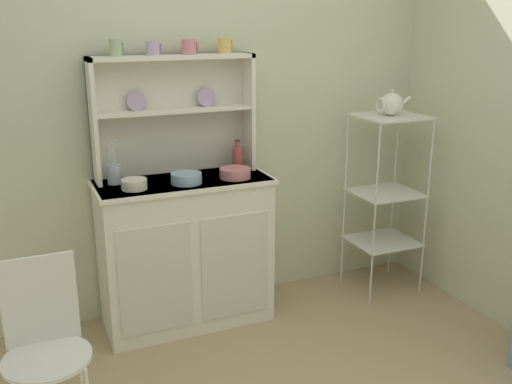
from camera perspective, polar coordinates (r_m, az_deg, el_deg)
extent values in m
cube|color=beige|center=(3.56, -6.68, 7.93)|extent=(3.84, 0.05, 2.50)
cube|color=white|center=(3.51, -6.91, -5.86)|extent=(0.98, 0.42, 0.89)
cube|color=silver|center=(3.29, -9.76, -8.49)|extent=(0.41, 0.01, 0.63)
cube|color=silver|center=(3.41, -2.04, -7.27)|extent=(0.41, 0.01, 0.63)
cube|color=white|center=(3.37, -7.17, 0.99)|extent=(1.01, 0.45, 0.02)
cube|color=silver|center=(3.48, -8.32, 7.50)|extent=(0.94, 0.02, 0.69)
cube|color=white|center=(3.31, -15.64, 6.60)|extent=(0.02, 0.18, 0.69)
cube|color=white|center=(3.55, -0.77, 7.86)|extent=(0.02, 0.18, 0.69)
cube|color=white|center=(3.40, -7.98, 7.89)|extent=(0.90, 0.16, 0.02)
cube|color=white|center=(3.37, -8.19, 12.93)|extent=(0.94, 0.18, 0.02)
cylinder|color=#B79ECC|center=(3.38, -11.60, 8.68)|extent=(0.11, 0.03, 0.11)
cylinder|color=#B79ECC|center=(3.48, -4.87, 9.20)|extent=(0.11, 0.03, 0.11)
cylinder|color=silver|center=(3.70, 11.55, -2.40)|extent=(0.01, 0.01, 1.19)
cylinder|color=silver|center=(3.94, 16.33, -1.60)|extent=(0.01, 0.01, 1.19)
cylinder|color=silver|center=(3.99, 8.67, -0.87)|extent=(0.01, 0.01, 1.19)
cylinder|color=silver|center=(4.20, 13.30, -0.21)|extent=(0.01, 0.01, 1.19)
cube|color=silver|center=(3.81, 13.04, 7.22)|extent=(0.42, 0.38, 0.01)
cube|color=silver|center=(3.93, 12.55, -0.07)|extent=(0.42, 0.38, 0.01)
cube|color=silver|center=(4.04, 12.25, -4.69)|extent=(0.42, 0.38, 0.01)
cylinder|color=white|center=(2.87, -16.68, -17.21)|extent=(0.01, 0.01, 0.45)
cylinder|color=white|center=(2.63, -19.74, -15.09)|extent=(0.36, 0.36, 0.02)
cube|color=white|center=(2.65, -20.39, -9.91)|extent=(0.31, 0.02, 0.40)
cylinder|color=#9EB78E|center=(3.29, -13.57, 13.55)|extent=(0.07, 0.07, 0.09)
torus|color=#9EB78E|center=(3.30, -12.80, 13.68)|extent=(0.01, 0.05, 0.05)
cylinder|color=#B79ECC|center=(3.34, -10.06, 13.68)|extent=(0.08, 0.08, 0.08)
torus|color=#B79ECC|center=(3.35, -9.25, 13.80)|extent=(0.01, 0.04, 0.04)
cylinder|color=#D17A84|center=(3.39, -6.60, 13.92)|extent=(0.08, 0.08, 0.08)
torus|color=#D17A84|center=(3.40, -5.76, 14.03)|extent=(0.01, 0.05, 0.05)
cylinder|color=#DBB760|center=(3.46, -3.10, 14.09)|extent=(0.08, 0.08, 0.09)
torus|color=#DBB760|center=(3.47, -2.31, 14.19)|extent=(0.01, 0.05, 0.05)
cylinder|color=silver|center=(3.22, -11.82, 0.76)|extent=(0.14, 0.14, 0.06)
cylinder|color=#8EB2D1|center=(3.29, -6.82, 1.35)|extent=(0.17, 0.17, 0.06)
cylinder|color=#D17A84|center=(3.38, -2.05, 1.87)|extent=(0.18, 0.18, 0.06)
cylinder|color=#B74C47|center=(3.54, -1.82, 3.26)|extent=(0.06, 0.06, 0.14)
cylinder|color=#B74C47|center=(3.52, -1.83, 4.66)|extent=(0.03, 0.03, 0.04)
cylinder|color=#4C382D|center=(3.51, -1.83, 5.05)|extent=(0.03, 0.03, 0.01)
cylinder|color=#B2B7C6|center=(3.35, -13.69, 1.71)|extent=(0.08, 0.08, 0.11)
cylinder|color=silver|center=(3.30, -13.89, 2.95)|extent=(0.04, 0.02, 0.18)
ellipsoid|color=silver|center=(3.28, -14.01, 4.60)|extent=(0.02, 0.01, 0.01)
cylinder|color=silver|center=(3.33, -14.18, 2.83)|extent=(0.01, 0.03, 0.16)
ellipsoid|color=silver|center=(3.31, -14.29, 4.29)|extent=(0.02, 0.01, 0.01)
cylinder|color=silver|center=(3.30, -13.60, 3.08)|extent=(0.02, 0.01, 0.20)
ellipsoid|color=silver|center=(3.28, -13.73, 4.85)|extent=(0.02, 0.01, 0.01)
sphere|color=white|center=(3.80, 13.11, 8.37)|extent=(0.14, 0.14, 0.14)
sphere|color=silver|center=(3.79, 13.20, 9.59)|extent=(0.02, 0.02, 0.02)
cylinder|color=white|center=(3.86, 14.36, 8.57)|extent=(0.09, 0.02, 0.07)
torus|color=white|center=(3.75, 12.07, 8.33)|extent=(0.01, 0.09, 0.09)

